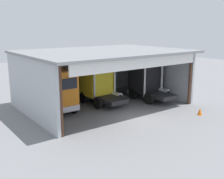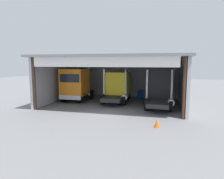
% 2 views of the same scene
% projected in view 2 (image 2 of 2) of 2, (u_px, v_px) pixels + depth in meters
% --- Properties ---
extents(ground_plane, '(80.00, 80.00, 0.00)m').
position_uv_depth(ground_plane, '(102.00, 114.00, 16.57)').
color(ground_plane, slate).
rests_on(ground_plane, ground).
extents(workshop_shed, '(13.70, 10.25, 4.85)m').
position_uv_depth(workshop_shed, '(117.00, 70.00, 21.39)').
color(workshop_shed, '#ADB2B7').
rests_on(workshop_shed, ground).
extents(truck_orange_center_right_bay, '(2.64, 4.96, 3.66)m').
position_uv_depth(truck_orange_center_right_bay, '(76.00, 84.00, 22.00)').
color(truck_orange_center_right_bay, orange).
rests_on(truck_orange_center_right_bay, ground).
extents(truck_yellow_center_bay, '(2.72, 4.88, 3.55)m').
position_uv_depth(truck_yellow_center_bay, '(117.00, 86.00, 21.54)').
color(truck_yellow_center_bay, yellow).
rests_on(truck_yellow_center_bay, ground).
extents(truck_black_right_bay, '(2.58, 4.74, 3.71)m').
position_uv_depth(truck_black_right_bay, '(160.00, 87.00, 18.84)').
color(truck_black_right_bay, black).
rests_on(truck_black_right_bay, ground).
extents(oil_drum, '(0.58, 0.58, 0.91)m').
position_uv_depth(oil_drum, '(140.00, 95.00, 23.77)').
color(oil_drum, '#194CB2').
rests_on(oil_drum, ground).
extents(tool_cart, '(0.90, 0.60, 1.00)m').
position_uv_depth(tool_cart, '(143.00, 94.00, 23.91)').
color(tool_cart, '#1E59A5').
rests_on(tool_cart, ground).
extents(traffic_cone, '(0.36, 0.36, 0.56)m').
position_uv_depth(traffic_cone, '(157.00, 123.00, 13.16)').
color(traffic_cone, orange).
rests_on(traffic_cone, ground).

